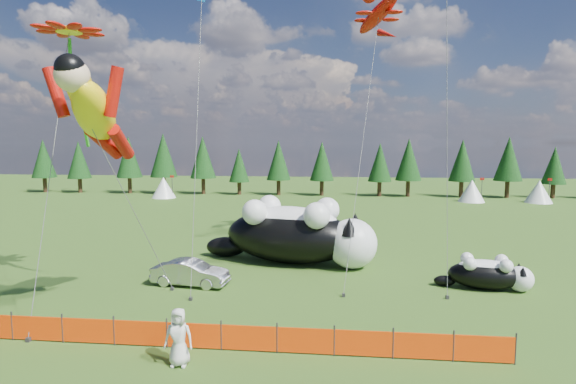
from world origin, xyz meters
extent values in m
plane|color=#153309|center=(0.00, 0.00, 0.00)|extent=(160.00, 160.00, 0.00)
cylinder|color=#262626|center=(-7.00, -3.00, 0.55)|extent=(0.06, 0.06, 1.10)
cylinder|color=#262626|center=(-5.00, -3.00, 0.55)|extent=(0.06, 0.06, 1.10)
cylinder|color=#262626|center=(-3.00, -3.00, 0.55)|extent=(0.06, 0.06, 1.10)
cylinder|color=#262626|center=(-1.00, -3.00, 0.55)|extent=(0.06, 0.06, 1.10)
cylinder|color=#262626|center=(1.00, -3.00, 0.55)|extent=(0.06, 0.06, 1.10)
cylinder|color=#262626|center=(3.00, -3.00, 0.55)|extent=(0.06, 0.06, 1.10)
cylinder|color=#262626|center=(5.00, -3.00, 0.55)|extent=(0.06, 0.06, 1.10)
cylinder|color=#262626|center=(7.00, -3.00, 0.55)|extent=(0.06, 0.06, 1.10)
cylinder|color=#262626|center=(9.00, -3.00, 0.55)|extent=(0.06, 0.06, 1.10)
cylinder|color=#262626|center=(11.00, -3.00, 0.55)|extent=(0.06, 0.06, 1.10)
cube|color=#FF3E05|center=(-6.00, -3.00, 0.50)|extent=(2.00, 0.04, 0.90)
cube|color=#FF3E05|center=(-4.00, -3.00, 0.50)|extent=(2.00, 0.04, 0.90)
cube|color=#FF3E05|center=(-2.00, -3.00, 0.50)|extent=(2.00, 0.04, 0.90)
cube|color=#FF3E05|center=(0.00, -3.00, 0.50)|extent=(2.00, 0.04, 0.90)
cube|color=#FF3E05|center=(2.00, -3.00, 0.50)|extent=(2.00, 0.04, 0.90)
cube|color=#FF3E05|center=(4.00, -3.00, 0.50)|extent=(2.00, 0.04, 0.90)
cube|color=#FF3E05|center=(6.00, -3.00, 0.50)|extent=(2.00, 0.04, 0.90)
cube|color=#FF3E05|center=(8.00, -3.00, 0.50)|extent=(2.00, 0.04, 0.90)
cube|color=#FF3E05|center=(10.00, -3.00, 0.50)|extent=(2.00, 0.04, 0.90)
ellipsoid|color=black|center=(2.24, 9.06, 1.66)|extent=(8.94, 5.66, 3.31)
ellipsoid|color=white|center=(2.24, 9.06, 2.48)|extent=(6.72, 4.12, 2.02)
sphere|color=white|center=(6.00, 8.18, 1.47)|extent=(2.94, 2.94, 2.94)
sphere|color=#FF638B|center=(7.22, 7.89, 1.47)|extent=(0.41, 0.41, 0.41)
ellipsoid|color=black|center=(-2.06, 10.08, 0.64)|extent=(2.80, 1.84, 1.29)
cone|color=black|center=(5.80, 7.32, 2.65)|extent=(1.03, 1.03, 1.03)
cone|color=black|center=(6.20, 9.04, 2.65)|extent=(1.03, 1.03, 1.03)
sphere|color=white|center=(4.48, 9.76, 3.22)|extent=(1.55, 1.55, 1.55)
sphere|color=white|center=(3.93, 7.44, 3.22)|extent=(1.55, 1.55, 1.55)
sphere|color=white|center=(0.72, 10.65, 3.22)|extent=(1.55, 1.55, 1.55)
sphere|color=white|center=(0.17, 8.32, 3.22)|extent=(1.55, 1.55, 1.55)
ellipsoid|color=black|center=(12.54, 5.04, 0.71)|extent=(3.75, 2.13, 1.42)
ellipsoid|color=white|center=(12.54, 5.04, 1.07)|extent=(2.82, 1.54, 0.87)
sphere|color=white|center=(14.18, 4.81, 0.63)|extent=(1.26, 1.26, 1.26)
sphere|color=#FF638B|center=(14.71, 4.74, 0.63)|extent=(0.18, 0.18, 0.18)
ellipsoid|color=black|center=(10.66, 5.31, 0.28)|extent=(1.17, 0.70, 0.55)
cone|color=black|center=(14.13, 4.44, 1.14)|extent=(0.44, 0.44, 0.44)
cone|color=black|center=(14.23, 5.19, 1.14)|extent=(0.44, 0.44, 0.44)
sphere|color=white|center=(13.47, 5.43, 1.38)|extent=(0.66, 0.66, 0.66)
sphere|color=white|center=(13.33, 4.42, 1.38)|extent=(0.66, 0.66, 0.66)
sphere|color=white|center=(11.83, 5.66, 1.38)|extent=(0.66, 0.66, 0.66)
sphere|color=white|center=(11.68, 4.65, 1.38)|extent=(0.66, 0.66, 0.66)
imported|color=#B7B7BC|center=(-2.45, 4.06, 0.66)|extent=(4.12, 1.83, 1.31)
imported|color=silver|center=(-0.12, -4.21, 0.97)|extent=(0.98, 0.67, 1.95)
cylinder|color=#595959|center=(-3.74, 0.98, 4.34)|extent=(0.03, 0.03, 9.51)
cube|color=#262626|center=(-3.11, 3.15, 0.08)|extent=(0.15, 0.15, 0.16)
cylinder|color=#595959|center=(6.57, 8.46, 8.06)|extent=(0.03, 0.03, 19.26)
cube|color=#262626|center=(5.43, 3.09, 0.08)|extent=(0.15, 0.15, 0.16)
cylinder|color=#595959|center=(-6.58, -0.84, 6.23)|extent=(0.03, 0.03, 12.97)
cube|color=#262626|center=(-6.32, -3.08, 0.08)|extent=(0.15, 0.15, 0.16)
cube|color=#249A1C|center=(-6.84, 1.41, 9.56)|extent=(0.22, 0.22, 4.83)
cylinder|color=#595959|center=(-2.18, 4.77, 7.91)|extent=(0.03, 0.03, 16.63)
cube|color=#262626|center=(-1.72, 1.82, 0.08)|extent=(0.15, 0.15, 0.16)
cylinder|color=#595959|center=(10.43, 5.81, 12.62)|extent=(0.03, 0.03, 25.45)
cube|color=#262626|center=(10.32, 3.29, 0.08)|extent=(0.15, 0.15, 0.16)
camera|label=1|loc=(4.97, -17.96, 7.35)|focal=28.00mm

